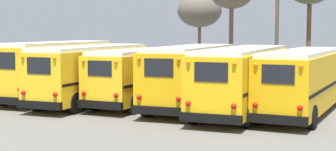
{
  "coord_description": "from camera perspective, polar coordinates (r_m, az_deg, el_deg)",
  "views": [
    {
      "loc": [
        10.89,
        -24.6,
        4.0
      ],
      "look_at": [
        0.0,
        0.13,
        1.62
      ],
      "focal_mm": 55.0,
      "sensor_mm": 36.0,
      "label": 1
    }
  ],
  "objects": [
    {
      "name": "school_bus_5",
      "position": [
        25.47,
        14.91,
        -0.38
      ],
      "size": [
        2.85,
        10.6,
        3.06
      ],
      "color": "#EAAA0F",
      "rests_on": "ground"
    },
    {
      "name": "school_bus_0",
      "position": [
        30.51,
        -12.24,
        0.78
      ],
      "size": [
        2.93,
        9.53,
        3.33
      ],
      "color": "yellow",
      "rests_on": "ground"
    },
    {
      "name": "school_bus_2",
      "position": [
        28.59,
        -1.79,
        0.3
      ],
      "size": [
        2.71,
        10.86,
        2.99
      ],
      "color": "yellow",
      "rests_on": "ground"
    },
    {
      "name": "school_bus_4",
      "position": [
        25.33,
        8.38,
        -0.18
      ],
      "size": [
        2.88,
        10.88,
        3.15
      ],
      "color": "yellow",
      "rests_on": "ground"
    },
    {
      "name": "ground_plane",
      "position": [
        27.2,
        -0.11,
        -3.43
      ],
      "size": [
        160.0,
        160.0,
        0.0
      ],
      "primitive_type": "plane",
      "color": "#66635E"
    },
    {
      "name": "fence_line",
      "position": [
        34.9,
        5.5,
        0.06
      ],
      "size": [
        22.09,
        0.06,
        1.42
      ],
      "color": "#939399",
      "rests_on": "ground"
    },
    {
      "name": "school_bus_3",
      "position": [
        26.41,
        2.63,
        0.12
      ],
      "size": [
        3.02,
        9.53,
        3.19
      ],
      "color": "#EAAA0F",
      "rests_on": "ground"
    },
    {
      "name": "bare_tree_2",
      "position": [
        45.27,
        3.52,
        7.16
      ],
      "size": [
        3.86,
        3.86,
        7.16
      ],
      "color": "brown",
      "rests_on": "ground"
    },
    {
      "name": "utility_pole",
      "position": [
        36.96,
        11.97,
        4.57
      ],
      "size": [
        1.8,
        0.26,
        7.17
      ],
      "color": "brown",
      "rests_on": "ground"
    },
    {
      "name": "school_bus_1",
      "position": [
        28.46,
        -8.36,
        0.39
      ],
      "size": [
        2.7,
        9.86,
        3.16
      ],
      "color": "yellow",
      "rests_on": "ground"
    }
  ]
}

